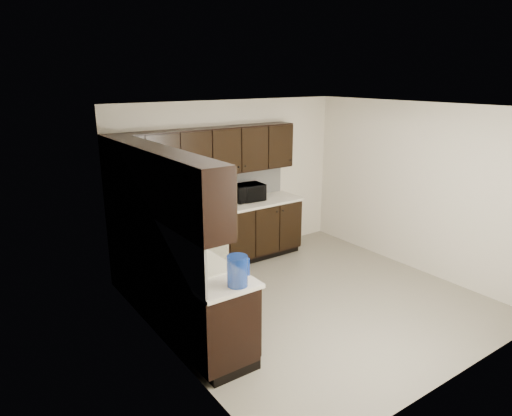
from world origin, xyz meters
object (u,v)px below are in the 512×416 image
(blue_pitcher, at_px, (237,271))
(storage_bin, at_px, (167,236))
(toaster_oven, at_px, (130,215))
(microwave, at_px, (248,192))
(sink, at_px, (196,269))

(blue_pitcher, bearing_deg, storage_bin, 78.59)
(toaster_oven, distance_m, blue_pitcher, 2.45)
(microwave, relative_size, toaster_oven, 1.37)
(sink, distance_m, storage_bin, 0.76)
(sink, xyz_separation_m, storage_bin, (0.01, 0.74, 0.15))
(sink, distance_m, blue_pitcher, 0.72)
(sink, xyz_separation_m, blue_pitcher, (0.08, -0.69, 0.21))
(sink, relative_size, blue_pitcher, 2.75)
(microwave, height_order, toaster_oven, microwave)
(sink, bearing_deg, storage_bin, 88.88)
(toaster_oven, height_order, storage_bin, toaster_oven)
(storage_bin, xyz_separation_m, blue_pitcher, (0.06, -1.43, 0.05))
(microwave, relative_size, storage_bin, 1.00)
(storage_bin, bearing_deg, toaster_oven, 94.72)
(toaster_oven, bearing_deg, blue_pitcher, -73.28)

